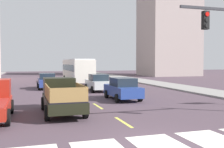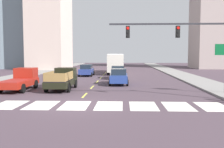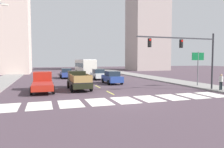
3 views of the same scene
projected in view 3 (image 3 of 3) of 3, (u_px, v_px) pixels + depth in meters
name	position (u px, v px, depth m)	size (l,w,h in m)	color
ground_plane	(125.00, 100.00, 16.84)	(160.00, 160.00, 0.00)	#4A3A44
sidewalk_right	(151.00, 77.00, 37.66)	(3.68, 110.00, 0.15)	gray
sidewalk_left	(1.00, 82.00, 30.15)	(3.68, 110.00, 0.15)	gray
crosswalk_stripe_0	(5.00, 108.00, 14.15)	(1.73, 2.94, 0.01)	silver
crosswalk_stripe_1	(39.00, 106.00, 14.82)	(1.73, 2.94, 0.01)	silver
crosswalk_stripe_2	(70.00, 104.00, 15.49)	(1.73, 2.94, 0.01)	silver
crosswalk_stripe_3	(99.00, 102.00, 16.17)	(1.73, 2.94, 0.01)	silver
crosswalk_stripe_4	(125.00, 100.00, 16.84)	(1.73, 2.94, 0.01)	silver
crosswalk_stripe_5	(149.00, 99.00, 17.51)	(1.73, 2.94, 0.01)	silver
crosswalk_stripe_6	(172.00, 97.00, 18.18)	(1.73, 2.94, 0.01)	silver
crosswalk_stripe_7	(192.00, 96.00, 18.86)	(1.73, 2.94, 0.01)	silver
crosswalk_stripe_8	(212.00, 95.00, 19.53)	(1.73, 2.94, 0.01)	silver
lane_dash_0	(110.00, 93.00, 20.63)	(0.16, 2.40, 0.01)	#D7D34E
lane_dash_1	(98.00, 87.00, 25.37)	(0.16, 2.40, 0.01)	#D7D34E
lane_dash_2	(89.00, 82.00, 30.12)	(0.16, 2.40, 0.01)	#D7D34E
lane_dash_3	(83.00, 79.00, 34.86)	(0.16, 2.40, 0.01)	#D7D34E
lane_dash_4	(78.00, 77.00, 39.60)	(0.16, 2.40, 0.01)	#D7D34E
lane_dash_5	(74.00, 75.00, 44.34)	(0.16, 2.40, 0.01)	#D7D34E
lane_dash_6	(72.00, 74.00, 49.08)	(0.16, 2.40, 0.01)	#D7D34E
lane_dash_7	(69.00, 72.00, 53.83)	(0.16, 2.40, 0.01)	#D7D34E
pickup_stakebed	(78.00, 81.00, 23.05)	(2.18, 5.20, 1.96)	black
pickup_dark	(43.00, 83.00, 21.38)	(2.18, 5.20, 1.96)	#A01F14
city_bus	(85.00, 66.00, 43.29)	(2.72, 10.80, 3.32)	silver
sedan_mid	(112.00, 77.00, 28.39)	(2.02, 4.40, 1.72)	navy
sedan_far	(98.00, 74.00, 34.62)	(2.02, 4.40, 1.72)	silver
sedan_near_left	(66.00, 73.00, 36.89)	(2.02, 4.40, 1.72)	navy
traffic_signal_gantry	(190.00, 50.00, 21.25)	(8.90, 0.27, 6.00)	#2D2D33
direction_sign_green	(198.00, 62.00, 25.07)	(1.70, 0.12, 4.20)	slate
pedestrian_walking	(221.00, 81.00, 21.49)	(0.53, 0.34, 1.64)	#20292C
tower_tall_centre	(147.00, 31.00, 65.78)	(11.18, 9.67, 24.49)	#A4938E
block_mid_left	(13.00, 32.00, 49.89)	(7.47, 11.70, 19.75)	beige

